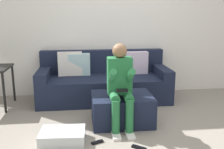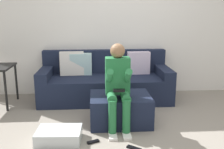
{
  "view_description": "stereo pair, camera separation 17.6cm",
  "coord_description": "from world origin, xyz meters",
  "px_view_note": "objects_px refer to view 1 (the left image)",
  "views": [
    {
      "loc": [
        -0.66,
        -2.72,
        1.46
      ],
      "look_at": [
        -0.22,
        1.03,
        0.56
      ],
      "focal_mm": 41.51,
      "sensor_mm": 36.0,
      "label": 1
    },
    {
      "loc": [
        -0.48,
        -2.73,
        1.46
      ],
      "look_at": [
        -0.22,
        1.03,
        0.56
      ],
      "focal_mm": 41.51,
      "sensor_mm": 36.0,
      "label": 2
    }
  ],
  "objects_px": {
    "ottoman": "(122,109)",
    "storage_bin": "(63,136)",
    "couch_sectional": "(103,82)",
    "person_seated": "(120,83)",
    "remote_by_storage_bin": "(97,142)",
    "remote_near_ottoman": "(139,148)"
  },
  "relations": [
    {
      "from": "couch_sectional",
      "to": "person_seated",
      "type": "bearing_deg",
      "value": -84.13
    },
    {
      "from": "couch_sectional",
      "to": "ottoman",
      "type": "distance_m",
      "value": 1.04
    },
    {
      "from": "person_seated",
      "to": "remote_near_ottoman",
      "type": "distance_m",
      "value": 0.83
    },
    {
      "from": "person_seated",
      "to": "remote_near_ottoman",
      "type": "height_order",
      "value": "person_seated"
    },
    {
      "from": "ottoman",
      "to": "storage_bin",
      "type": "xyz_separation_m",
      "value": [
        -0.76,
        -0.48,
        -0.12
      ]
    },
    {
      "from": "person_seated",
      "to": "remote_by_storage_bin",
      "type": "bearing_deg",
      "value": -129.46
    },
    {
      "from": "couch_sectional",
      "to": "storage_bin",
      "type": "distance_m",
      "value": 1.63
    },
    {
      "from": "couch_sectional",
      "to": "ottoman",
      "type": "bearing_deg",
      "value": -80.65
    },
    {
      "from": "storage_bin",
      "to": "person_seated",
      "type": "bearing_deg",
      "value": 24.11
    },
    {
      "from": "person_seated",
      "to": "remote_near_ottoman",
      "type": "xyz_separation_m",
      "value": [
        0.13,
        -0.57,
        -0.59
      ]
    },
    {
      "from": "ottoman",
      "to": "remote_near_ottoman",
      "type": "relative_size",
      "value": 4.78
    },
    {
      "from": "couch_sectional",
      "to": "storage_bin",
      "type": "bearing_deg",
      "value": -111.6
    },
    {
      "from": "person_seated",
      "to": "remote_by_storage_bin",
      "type": "distance_m",
      "value": 0.78
    },
    {
      "from": "remote_by_storage_bin",
      "to": "remote_near_ottoman",
      "type": "bearing_deg",
      "value": -45.83
    },
    {
      "from": "remote_by_storage_bin",
      "to": "person_seated",
      "type": "bearing_deg",
      "value": 26.26
    },
    {
      "from": "person_seated",
      "to": "remote_by_storage_bin",
      "type": "height_order",
      "value": "person_seated"
    },
    {
      "from": "storage_bin",
      "to": "ottoman",
      "type": "bearing_deg",
      "value": 32.06
    },
    {
      "from": "ottoman",
      "to": "storage_bin",
      "type": "relative_size",
      "value": 1.57
    },
    {
      "from": "ottoman",
      "to": "remote_by_storage_bin",
      "type": "distance_m",
      "value": 0.69
    },
    {
      "from": "storage_bin",
      "to": "remote_near_ottoman",
      "type": "xyz_separation_m",
      "value": [
        0.84,
        -0.25,
        -0.06
      ]
    },
    {
      "from": "person_seated",
      "to": "storage_bin",
      "type": "relative_size",
      "value": 2.14
    },
    {
      "from": "remote_near_ottoman",
      "to": "couch_sectional",
      "type": "bearing_deg",
      "value": 135.4
    }
  ]
}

